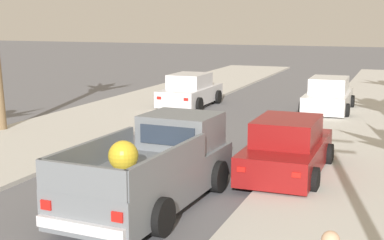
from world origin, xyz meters
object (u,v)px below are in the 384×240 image
(pickup_truck, at_px, (155,169))
(car_left_mid, at_px, (328,96))
(car_left_near, at_px, (190,91))
(car_right_near, at_px, (287,149))

(pickup_truck, bearing_deg, car_left_mid, 81.61)
(car_left_near, xyz_separation_m, car_left_mid, (6.23, 0.57, 0.00))
(car_right_near, height_order, car_left_mid, same)
(car_left_near, distance_m, car_left_mid, 6.25)
(car_right_near, bearing_deg, pickup_truck, -125.46)
(car_left_near, distance_m, car_right_near, 11.75)
(pickup_truck, xyz_separation_m, car_left_near, (-4.23, 12.99, -0.07))
(car_right_near, bearing_deg, car_left_near, 123.68)
(car_right_near, bearing_deg, car_left_mid, 91.59)
(pickup_truck, bearing_deg, car_left_near, 108.03)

